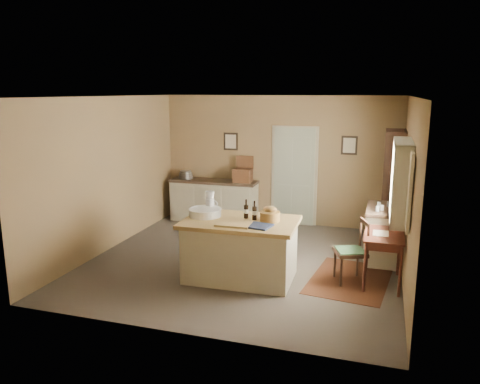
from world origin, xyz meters
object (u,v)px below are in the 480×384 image
Objects in this scene: work_island at (240,248)px; desk_chair at (350,252)px; sideboard at (214,199)px; writing_desk at (384,240)px; shelving_unit at (395,188)px; right_cabinet at (384,233)px.

work_island is 1.64m from desk_chair.
work_island is 3.26m from sideboard.
writing_desk is 2.12m from shelving_unit.
work_island is at bearing -168.52° from writing_desk.
work_island is at bearing 171.14° from desk_chair.
shelving_unit reaches higher than work_island.
desk_chair is (-0.46, -0.08, -0.21)m from writing_desk.
writing_desk is at bearing -94.25° from shelving_unit.
right_cabinet is (0.46, 1.14, -0.00)m from desk_chair.
shelving_unit reaches higher than writing_desk.
desk_chair is at bearing -112.10° from right_cabinet.
work_island is 1.85× the size of desk_chair.
desk_chair is at bearing -39.73° from sideboard.
right_cabinet is at bearing -21.91° from sideboard.
work_island is 2.11m from writing_desk.
right_cabinet is at bearing 34.16° from work_island.
work_island reaches higher than sideboard.
shelving_unit is (3.70, -0.40, 0.56)m from sideboard.
sideboard reaches higher than right_cabinet.
writing_desk is (3.54, -2.48, 0.19)m from sideboard.
desk_chair is 2.32m from shelving_unit.
work_island reaches higher than right_cabinet.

